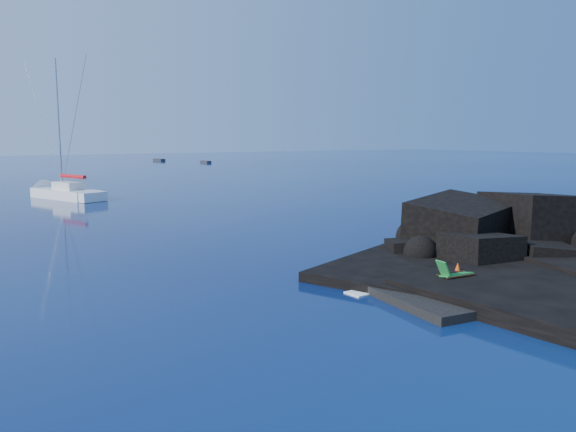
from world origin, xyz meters
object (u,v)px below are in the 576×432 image
Objects in this scene: deck_chair at (456,270)px; distant_boat_a at (159,161)px; sailboat at (66,199)px; sunbather at (438,288)px; marker_cone at (458,270)px; distant_boat_b at (206,163)px.

deck_chair is 0.37× the size of distant_boat_a.
sailboat is at bearing -125.11° from distant_boat_a.
sailboat is at bearing 111.08° from sunbather.
marker_cone is 134.36m from distant_boat_a.
distant_boat_a is 1.11× the size of distant_boat_b.
sailboat reaches higher than marker_cone.
sunbather is (5.56, -47.10, 0.51)m from sailboat.
sailboat is 8.93× the size of sunbather.
deck_chair is at bearing -101.88° from sailboat.
distant_boat_a is at bearing 90.04° from sunbather.
sunbather is (-1.70, -0.61, -0.40)m from deck_chair.
deck_chair is 1.13m from marker_cone.
deck_chair is (7.26, -46.49, 0.91)m from sailboat.
deck_chair reaches higher than distant_boat_b.
sunbather is at bearing -155.73° from deck_chair.
marker_cone is at bearing -100.70° from sailboat.
distant_boat_b is (39.92, 115.15, -0.51)m from sunbather.
marker_cone is at bearing 41.02° from sunbather.
deck_chair is at bearing -111.50° from distant_boat_b.
sunbather is 0.37× the size of distant_boat_a.
distant_boat_a is 17.96m from distant_boat_b.
sailboat is 3.69× the size of distant_boat_b.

